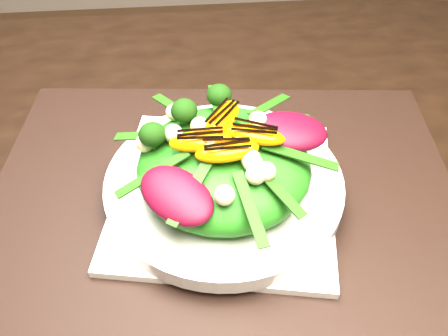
{
  "coord_description": "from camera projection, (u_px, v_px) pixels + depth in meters",
  "views": [
    {
      "loc": [
        0.0,
        -0.34,
        1.15
      ],
      "look_at": [
        0.03,
        0.01,
        0.8
      ],
      "focal_mm": 38.0,
      "sensor_mm": 36.0,
      "label": 1
    }
  ],
  "objects": [
    {
      "name": "orange_segment",
      "position": [
        220.0,
        126.0,
        0.48
      ],
      "size": [
        0.07,
        0.04,
        0.02
      ],
      "primitive_type": "ellipsoid",
      "rotation": [
        0.0,
        0.0,
        0.23
      ],
      "color": "orange",
      "rests_on": "lettuce_mound"
    },
    {
      "name": "radicchio_leaf",
      "position": [
        290.0,
        131.0,
        0.49
      ],
      "size": [
        0.08,
        0.06,
        0.02
      ],
      "primitive_type": "ellipsoid",
      "rotation": [
        0.0,
        0.0,
        -0.08
      ],
      "color": "#470717",
      "rests_on": "lettuce_mound"
    },
    {
      "name": "lettuce_mound",
      "position": [
        224.0,
        165.0,
        0.5
      ],
      "size": [
        0.19,
        0.19,
        0.06
      ],
      "primitive_type": "ellipsoid",
      "rotation": [
        0.0,
        0.0,
        0.06
      ],
      "color": "#287916",
      "rests_on": "salad_bowl"
    },
    {
      "name": "dining_table",
      "position": [
        195.0,
        215.0,
        0.54
      ],
      "size": [
        1.6,
        0.9,
        0.75
      ],
      "primitive_type": "cube",
      "color": "black",
      "rests_on": "floor"
    },
    {
      "name": "plate_base",
      "position": [
        224.0,
        192.0,
        0.53
      ],
      "size": [
        0.28,
        0.28,
        0.01
      ],
      "primitive_type": "cube",
      "rotation": [
        0.0,
        0.0,
        -0.19
      ],
      "color": "white",
      "rests_on": "placemat"
    },
    {
      "name": "broccoli_floret",
      "position": [
        166.0,
        115.0,
        0.49
      ],
      "size": [
        0.04,
        0.04,
        0.04
      ],
      "primitive_type": "sphere",
      "rotation": [
        0.0,
        0.0,
        0.06
      ],
      "color": "black",
      "rests_on": "lettuce_mound"
    },
    {
      "name": "salad_bowl",
      "position": [
        224.0,
        184.0,
        0.52
      ],
      "size": [
        0.26,
        0.26,
        0.02
      ],
      "primitive_type": "cylinder",
      "rotation": [
        0.0,
        0.0,
        -0.01
      ],
      "color": "silver",
      "rests_on": "plate_base"
    },
    {
      "name": "macadamia_nut",
      "position": [
        251.0,
        170.0,
        0.44
      ],
      "size": [
        0.03,
        0.03,
        0.02
      ],
      "primitive_type": "sphere",
      "rotation": [
        0.0,
        0.0,
        0.37
      ],
      "color": "beige",
      "rests_on": "lettuce_mound"
    },
    {
      "name": "balsamic_drizzle",
      "position": [
        220.0,
        119.0,
        0.48
      ],
      "size": [
        0.04,
        0.01,
        0.0
      ],
      "primitive_type": "cube",
      "rotation": [
        0.0,
        0.0,
        0.23
      ],
      "color": "black",
      "rests_on": "orange_segment"
    },
    {
      "name": "placemat",
      "position": [
        224.0,
        196.0,
        0.53
      ],
      "size": [
        0.56,
        0.45,
        0.0
      ],
      "primitive_type": "cube",
      "rotation": [
        0.0,
        0.0,
        -0.1
      ],
      "color": "black",
      "rests_on": "dining_table"
    }
  ]
}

